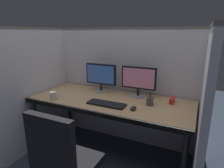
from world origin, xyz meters
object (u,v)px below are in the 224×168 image
object	(u,v)px
red_stapler	(172,100)
pen_cup	(150,101)
keyboard_main	(106,104)
coffee_mug	(54,95)
monitor_left	(101,76)
monitor_right	(139,80)
computer_mouse	(133,108)
desk	(110,104)

from	to	relation	value
red_stapler	pen_cup	bearing A→B (deg)	-137.53
keyboard_main	coffee_mug	bearing A→B (deg)	-170.58
monitor_left	coffee_mug	xyz separation A→B (m)	(-0.36, -0.52, -0.17)
monitor_right	computer_mouse	distance (m)	0.47
keyboard_main	red_stapler	xyz separation A→B (m)	(0.64, 0.38, 0.02)
monitor_left	computer_mouse	distance (m)	0.76
computer_mouse	pen_cup	distance (m)	0.23
desk	monitor_right	distance (m)	0.46
desk	computer_mouse	xyz separation A→B (m)	(0.35, -0.16, 0.07)
red_stapler	coffee_mug	size ratio (longest dim) A/B	1.19
monitor_right	red_stapler	xyz separation A→B (m)	(0.42, -0.03, -0.19)
keyboard_main	coffee_mug	distance (m)	0.66
monitor_right	red_stapler	bearing A→B (deg)	-4.70
pen_cup	coffee_mug	distance (m)	1.13
monitor_right	computer_mouse	size ratio (longest dim) A/B	4.48
computer_mouse	pen_cup	size ratio (longest dim) A/B	0.63
monitor_left	keyboard_main	xyz separation A→B (m)	(0.29, -0.41, -0.20)
monitor_left	monitor_right	bearing A→B (deg)	0.77
desk	computer_mouse	world-z (taller)	computer_mouse
red_stapler	computer_mouse	bearing A→B (deg)	-130.29
monitor_right	desk	bearing A→B (deg)	-135.21
red_stapler	keyboard_main	bearing A→B (deg)	-149.10
pen_cup	desk	bearing A→B (deg)	-175.57
monitor_left	keyboard_main	world-z (taller)	monitor_left
keyboard_main	computer_mouse	xyz separation A→B (m)	(0.31, -0.00, 0.01)
desk	keyboard_main	world-z (taller)	keyboard_main
coffee_mug	computer_mouse	bearing A→B (deg)	6.18
computer_mouse	coffee_mug	world-z (taller)	coffee_mug
coffee_mug	pen_cup	bearing A→B (deg)	15.55
monitor_right	computer_mouse	xyz separation A→B (m)	(0.09, -0.42, -0.20)
desk	red_stapler	xyz separation A→B (m)	(0.68, 0.23, 0.08)
monitor_right	keyboard_main	distance (m)	0.52
monitor_left	monitor_right	world-z (taller)	same
computer_mouse	red_stapler	distance (m)	0.51
desk	monitor_left	distance (m)	0.45
computer_mouse	red_stapler	xyz separation A→B (m)	(0.33, 0.39, 0.01)
monitor_left	computer_mouse	bearing A→B (deg)	-34.51
keyboard_main	pen_cup	world-z (taller)	pen_cup
desk	monitor_right	xyz separation A→B (m)	(0.26, 0.26, 0.27)
monitor_left	computer_mouse	world-z (taller)	monitor_left
pen_cup	keyboard_main	bearing A→B (deg)	-155.95
monitor_left	pen_cup	xyz separation A→B (m)	(0.72, -0.22, -0.17)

